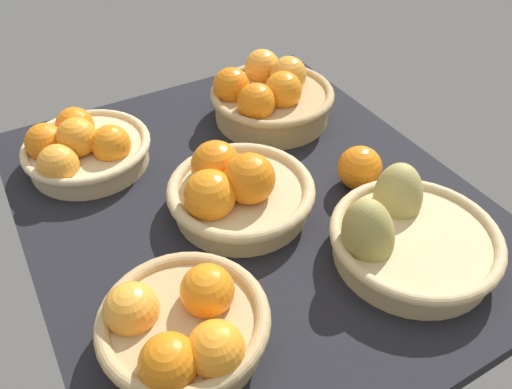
% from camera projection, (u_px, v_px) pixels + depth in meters
% --- Properties ---
extents(market_tray, '(0.84, 0.72, 0.03)m').
position_uv_depth(market_tray, '(249.00, 205.00, 0.88)').
color(market_tray, black).
rests_on(market_tray, ground).
extents(basket_far_right, '(0.23, 0.23, 0.10)m').
position_uv_depth(basket_far_right, '(83.00, 148.00, 0.92)').
color(basket_far_right, '#D3BC8C').
rests_on(basket_far_right, market_tray).
extents(basket_center, '(0.24, 0.24, 0.12)m').
position_uv_depth(basket_center, '(236.00, 190.00, 0.83)').
color(basket_center, tan).
rests_on(basket_center, market_tray).
extents(basket_near_right, '(0.25, 0.25, 0.12)m').
position_uv_depth(basket_near_right, '(270.00, 96.00, 1.03)').
color(basket_near_right, tan).
rests_on(basket_near_right, market_tray).
extents(basket_far_left, '(0.22, 0.22, 0.10)m').
position_uv_depth(basket_far_left, '(183.00, 326.00, 0.63)').
color(basket_far_left, tan).
rests_on(basket_far_left, market_tray).
extents(basket_near_left_pears, '(0.25, 0.26, 0.14)m').
position_uv_depth(basket_near_left_pears, '(405.00, 235.00, 0.76)').
color(basket_near_left_pears, tan).
rests_on(basket_near_left_pears, market_tray).
extents(loose_orange_front_gap, '(0.08, 0.08, 0.08)m').
position_uv_depth(loose_orange_front_gap, '(360.00, 168.00, 0.88)').
color(loose_orange_front_gap, orange).
rests_on(loose_orange_front_gap, market_tray).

